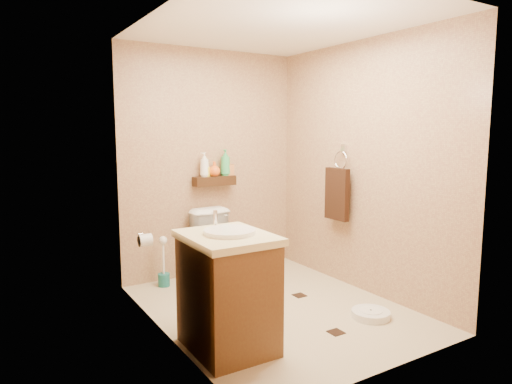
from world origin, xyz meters
TOP-DOWN VIEW (x-y plane):
  - ground at (0.00, 0.00)m, footprint 2.50×2.50m
  - wall_back at (0.00, 1.25)m, footprint 2.00×0.04m
  - wall_front at (0.00, -1.25)m, footprint 2.00×0.04m
  - wall_left at (-1.00, 0.00)m, footprint 0.04×2.50m
  - wall_right at (1.00, 0.00)m, footprint 0.04×2.50m
  - ceiling at (0.00, 0.00)m, footprint 2.00×2.50m
  - wall_shelf at (0.00, 1.17)m, footprint 0.46×0.14m
  - floor_accents at (0.02, -0.03)m, footprint 1.22×1.34m
  - toilet at (-0.08, 0.83)m, footprint 0.46×0.75m
  - vanity at (-0.70, -0.43)m, footprint 0.57×0.69m
  - bathroom_scale at (0.57, -0.58)m, footprint 0.37×0.37m
  - toilet_brush at (-0.63, 1.07)m, footprint 0.12×0.12m
  - towel_ring at (0.91, 0.25)m, footprint 0.12×0.30m
  - toilet_paper at (-0.94, 0.65)m, footprint 0.12×0.11m
  - bottle_a at (-0.11, 1.17)m, footprint 0.12×0.12m
  - bottle_b at (-0.09, 1.17)m, footprint 0.10×0.10m
  - bottle_c at (0.00, 1.17)m, footprint 0.16×0.16m
  - bottle_d at (0.14, 1.17)m, footprint 0.15×0.15m
  - bottle_e at (0.18, 1.17)m, footprint 0.09×0.09m

SIDE VIEW (x-z plane):
  - ground at x=0.00m, z-range 0.00..0.00m
  - floor_accents at x=0.02m, z-range 0.00..0.01m
  - bathroom_scale at x=0.57m, z-range 0.00..0.06m
  - toilet_brush at x=-0.63m, z-range -0.08..0.44m
  - toilet at x=-0.08m, z-range 0.00..0.74m
  - vanity at x=-0.70m, z-range -0.05..0.92m
  - toilet_paper at x=-0.94m, z-range 0.54..0.66m
  - towel_ring at x=0.91m, z-range 0.57..1.33m
  - wall_shelf at x=0.00m, z-range 0.97..1.07m
  - bottle_b at x=-0.09m, z-range 1.07..1.22m
  - bottle_c at x=0.00m, z-range 1.07..1.23m
  - bottle_e at x=0.18m, z-range 1.07..1.25m
  - bottle_a at x=-0.11m, z-range 1.07..1.33m
  - wall_back at x=0.00m, z-range 0.00..2.40m
  - wall_front at x=0.00m, z-range 0.00..2.40m
  - wall_left at x=-1.00m, z-range 0.00..2.40m
  - wall_right at x=1.00m, z-range 0.00..2.40m
  - bottle_d at x=0.14m, z-range 1.07..1.35m
  - ceiling at x=0.00m, z-range 2.39..2.41m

